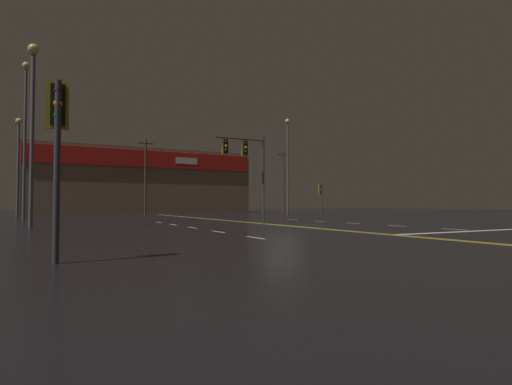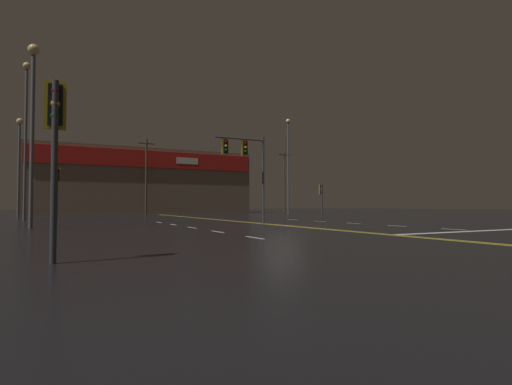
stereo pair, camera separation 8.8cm
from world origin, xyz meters
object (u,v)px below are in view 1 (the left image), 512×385
(streetlight_near_right, at_px, (288,155))
(traffic_signal_corner_northeast, at_px, (321,193))
(traffic_signal_median, at_px, (244,157))
(streetlight_far_left, at_px, (25,122))
(streetlight_median_approach, at_px, (18,154))
(streetlight_near_left, at_px, (33,110))
(traffic_signal_corner_southwest, at_px, (58,128))
(traffic_signal_corner_northwest, at_px, (57,182))

(streetlight_near_right, bearing_deg, traffic_signal_corner_northeast, -103.50)
(traffic_signal_median, relative_size, streetlight_near_right, 0.47)
(traffic_signal_median, height_order, traffic_signal_corner_northeast, traffic_signal_median)
(streetlight_far_left, bearing_deg, streetlight_median_approach, 97.08)
(streetlight_near_left, xyz_separation_m, streetlight_near_right, (26.98, 18.78, 1.33))
(traffic_signal_median, height_order, streetlight_near_right, streetlight_near_right)
(traffic_signal_median, height_order, traffic_signal_corner_southwest, traffic_signal_median)
(traffic_signal_median, bearing_deg, streetlight_far_left, 134.58)
(traffic_signal_corner_northeast, relative_size, streetlight_near_right, 0.27)
(traffic_signal_corner_southwest, bearing_deg, streetlight_median_approach, 94.79)
(traffic_signal_corner_northwest, xyz_separation_m, streetlight_median_approach, (-3.02, 10.01, 2.99))
(traffic_signal_corner_southwest, distance_m, traffic_signal_corner_northeast, 32.86)
(streetlight_near_left, relative_size, streetlight_near_right, 0.79)
(traffic_signal_median, relative_size, streetlight_far_left, 0.46)
(streetlight_near_left, distance_m, streetlight_far_left, 11.90)
(streetlight_near_left, xyz_separation_m, streetlight_median_approach, (-1.76, 18.57, -0.21))
(traffic_signal_corner_northwest, distance_m, streetlight_far_left, 6.07)
(traffic_signal_corner_northwest, height_order, streetlight_median_approach, streetlight_median_approach)
(traffic_signal_corner_southwest, distance_m, streetlight_near_left, 14.61)
(streetlight_median_approach, bearing_deg, traffic_signal_corner_southwest, -85.21)
(streetlight_near_right, bearing_deg, streetlight_median_approach, -179.59)
(traffic_signal_corner_northwest, relative_size, traffic_signal_corner_northeast, 1.19)
(traffic_signal_corner_northeast, bearing_deg, traffic_signal_corner_northwest, -179.67)
(traffic_signal_corner_southwest, bearing_deg, streetlight_near_right, 51.74)
(traffic_signal_median, relative_size, traffic_signal_corner_northeast, 1.71)
(traffic_signal_median, distance_m, streetlight_far_left, 18.11)
(traffic_signal_corner_northeast, xyz_separation_m, streetlight_median_approach, (-26.32, 9.87, 3.45))
(streetlight_near_left, bearing_deg, traffic_signal_median, -4.50)
(traffic_signal_corner_southwest, relative_size, streetlight_median_approach, 0.41)
(traffic_signal_corner_northwest, bearing_deg, traffic_signal_median, -42.53)
(traffic_signal_corner_southwest, relative_size, streetlight_near_left, 0.39)
(traffic_signal_median, height_order, streetlight_median_approach, streetlight_median_approach)
(traffic_signal_median, relative_size, traffic_signal_corner_northwest, 1.44)
(traffic_signal_median, relative_size, traffic_signal_corner_southwest, 1.49)
(traffic_signal_corner_southwest, distance_m, traffic_signal_corner_northwest, 22.76)
(streetlight_near_left, height_order, streetlight_near_right, streetlight_near_right)
(streetlight_median_approach, distance_m, streetlight_far_left, 7.05)
(traffic_signal_corner_southwest, xyz_separation_m, streetlight_near_left, (-0.98, 14.19, 3.30))
(streetlight_near_left, relative_size, streetlight_median_approach, 1.04)
(traffic_signal_corner_northeast, relative_size, streetlight_median_approach, 0.36)
(traffic_signal_median, bearing_deg, streetlight_near_left, 175.50)
(traffic_signal_median, xyz_separation_m, traffic_signal_corner_southwest, (-10.60, -13.28, -1.46))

